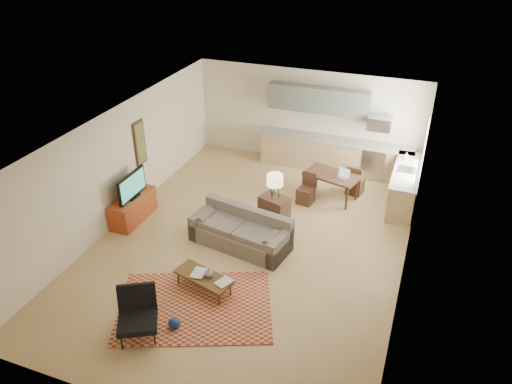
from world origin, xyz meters
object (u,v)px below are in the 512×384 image
at_px(sofa, 240,230).
at_px(coffee_table, 204,283).
at_px(dining_table, 331,186).
at_px(armchair, 137,317).
at_px(tv_credenza, 133,208).
at_px(console_table, 274,212).

relative_size(sofa, coffee_table, 1.92).
height_order(sofa, dining_table, sofa).
bearing_deg(sofa, armchair, -90.93).
bearing_deg(armchair, coffee_table, 41.11).
xyz_separation_m(tv_credenza, console_table, (3.21, 0.92, 0.07)).
bearing_deg(tv_credenza, sofa, -1.88).
bearing_deg(coffee_table, console_table, 94.22).
distance_m(sofa, armchair, 3.17).
relative_size(sofa, dining_table, 1.70).
bearing_deg(coffee_table, armchair, -94.14).
bearing_deg(coffee_table, tv_credenza, 162.77).
height_order(sofa, armchair, armchair).
relative_size(armchair, console_table, 1.16).
distance_m(sofa, coffee_table, 1.65).
bearing_deg(tv_credenza, coffee_table, -32.77).
relative_size(coffee_table, console_table, 1.57).
height_order(sofa, console_table, sofa).
distance_m(armchair, console_table, 4.25).
bearing_deg(tv_credenza, console_table, 15.94).
relative_size(coffee_table, tv_credenza, 0.89).
bearing_deg(console_table, armchair, -86.33).
relative_size(sofa, console_table, 3.02).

